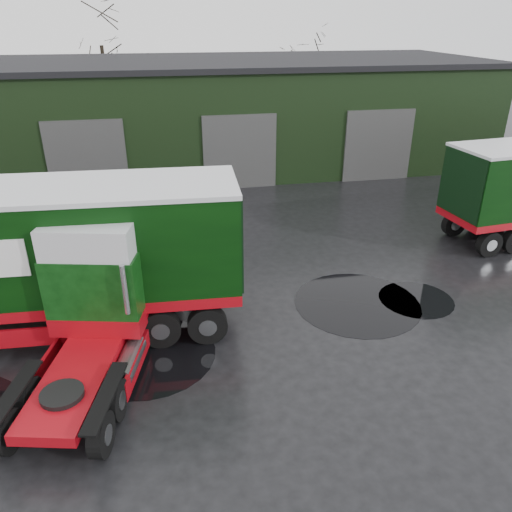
{
  "coord_description": "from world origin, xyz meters",
  "views": [
    {
      "loc": [
        -2.2,
        -12.57,
        8.71
      ],
      "look_at": [
        0.53,
        1.66,
        1.7
      ],
      "focal_mm": 35.0,
      "sensor_mm": 36.0,
      "label": 1
    }
  ],
  "objects_px": {
    "warehouse": "(225,111)",
    "tree_back_a": "(105,72)",
    "hero_tractor": "(80,318)",
    "wash_bucket": "(212,326)",
    "tree_back_b": "(303,81)"
  },
  "relations": [
    {
      "from": "hero_tractor",
      "to": "tree_back_a",
      "type": "relative_size",
      "value": 0.68
    },
    {
      "from": "hero_tractor",
      "to": "tree_back_b",
      "type": "xyz_separation_m",
      "value": [
        14.5,
        31.6,
        1.74
      ]
    },
    {
      "from": "tree_back_b",
      "to": "hero_tractor",
      "type": "bearing_deg",
      "value": -114.65
    },
    {
      "from": "hero_tractor",
      "to": "tree_back_a",
      "type": "xyz_separation_m",
      "value": [
        -1.5,
        31.6,
        2.74
      ]
    },
    {
      "from": "warehouse",
      "to": "tree_back_b",
      "type": "relative_size",
      "value": 4.32
    },
    {
      "from": "warehouse",
      "to": "wash_bucket",
      "type": "distance_m",
      "value": 20.27
    },
    {
      "from": "wash_bucket",
      "to": "warehouse",
      "type": "bearing_deg",
      "value": 81.1
    },
    {
      "from": "warehouse",
      "to": "tree_back_a",
      "type": "distance_m",
      "value": 12.9
    },
    {
      "from": "wash_bucket",
      "to": "tree_back_b",
      "type": "distance_m",
      "value": 32.01
    },
    {
      "from": "warehouse",
      "to": "hero_tractor",
      "type": "relative_size",
      "value": 5.01
    },
    {
      "from": "hero_tractor",
      "to": "wash_bucket",
      "type": "bearing_deg",
      "value": 40.85
    },
    {
      "from": "wash_bucket",
      "to": "tree_back_b",
      "type": "height_order",
      "value": "tree_back_b"
    },
    {
      "from": "hero_tractor",
      "to": "tree_back_a",
      "type": "height_order",
      "value": "tree_back_a"
    },
    {
      "from": "tree_back_b",
      "to": "wash_bucket",
      "type": "bearing_deg",
      "value": -110.42
    },
    {
      "from": "warehouse",
      "to": "tree_back_b",
      "type": "height_order",
      "value": "tree_back_b"
    }
  ]
}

